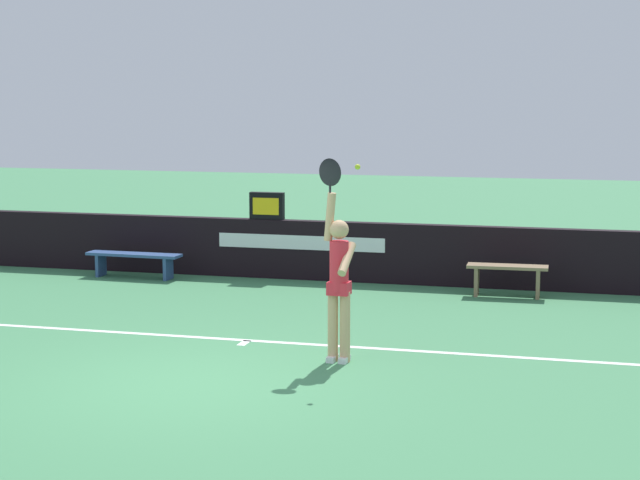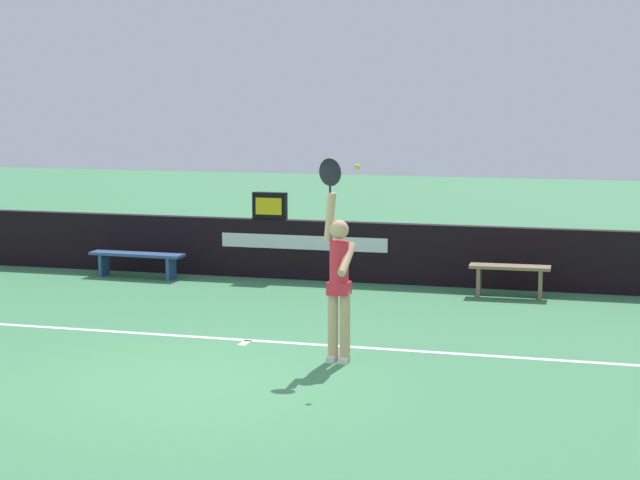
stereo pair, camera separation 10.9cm
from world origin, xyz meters
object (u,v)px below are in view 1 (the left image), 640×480
at_px(tennis_ball, 358,167).
at_px(courtside_bench_far, 507,273).
at_px(courtside_bench_near, 134,258).
at_px(speed_display, 267,206).
at_px(tennis_player, 339,278).

xyz_separation_m(tennis_ball, courtside_bench_far, (1.33, 5.12, -2.06)).
bearing_deg(tennis_ball, courtside_bench_near, 135.45).
bearing_deg(speed_display, courtside_bench_far, -9.59).
height_order(tennis_ball, courtside_bench_far, tennis_ball).
height_order(tennis_player, tennis_ball, tennis_player).
relative_size(tennis_player, courtside_bench_far, 1.94).
distance_m(speed_display, tennis_player, 6.14).
relative_size(courtside_bench_near, courtside_bench_far, 1.34).
distance_m(speed_display, courtside_bench_near, 2.56).
distance_m(tennis_player, courtside_bench_far, 5.11).
bearing_deg(courtside_bench_near, tennis_ball, -44.55).
distance_m(speed_display, tennis_ball, 6.67).
bearing_deg(courtside_bench_far, courtside_bench_near, 179.30).
height_order(tennis_ball, courtside_bench_near, tennis_ball).
distance_m(speed_display, courtside_bench_far, 4.47).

